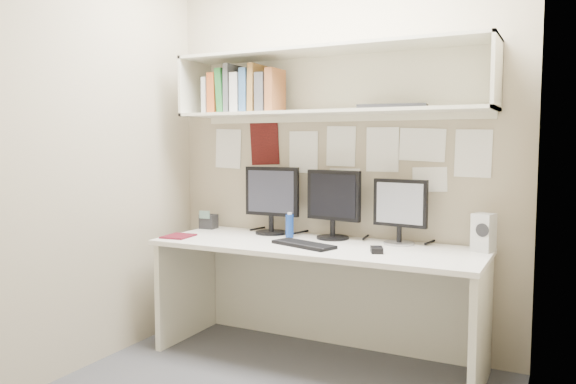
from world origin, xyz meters
The scene contains 18 objects.
wall_back centered at (0.00, 1.00, 1.30)m, with size 2.40×0.02×2.60m, color tan.
wall_front centered at (0.00, -1.00, 1.30)m, with size 2.40×0.02×2.60m, color tan.
wall_left centered at (-1.20, 0.00, 1.30)m, with size 0.02×2.00×2.60m, color tan.
wall_right centered at (1.20, 0.00, 1.30)m, with size 0.02×2.00×2.60m, color tan.
desk centered at (0.00, 0.65, 0.37)m, with size 2.00×0.70×0.73m.
overhead_hutch centered at (0.00, 0.86, 1.72)m, with size 2.00×0.38×0.40m.
pinned_papers centered at (0.00, 0.99, 1.25)m, with size 1.92×0.01×0.48m, color white, non-canonical shape.
monitor_left centered at (-0.43, 0.87, 0.98)m, with size 0.39×0.21×0.45m.
monitor_center centered at (0.02, 0.87, 0.97)m, with size 0.38×0.21×0.44m.
monitor_right centered at (0.45, 0.87, 0.95)m, with size 0.34×0.19×0.39m.
keyboard centered at (-0.04, 0.54, 0.74)m, with size 0.41×0.14×0.02m, color black.
mouse centered at (0.41, 0.55, 0.75)m, with size 0.06×0.10×0.03m, color black.
speaker centered at (0.94, 0.85, 0.84)m, with size 0.13×0.14×0.22m.
blue_bottle centered at (-0.25, 0.78, 0.81)m, with size 0.05×0.05×0.16m.
maroon_notebook centered at (-0.90, 0.47, 0.74)m, with size 0.17×0.20×0.01m, color #530E1A.
desk_phone centered at (-0.94, 0.86, 0.78)m, with size 0.12×0.11×0.13m.
book_stack centered at (-0.59, 0.78, 1.68)m, with size 0.54×0.20×0.32m.
hutch_tray centered at (0.41, 0.82, 1.55)m, with size 0.40×0.15×0.03m, color black.
Camera 1 is at (1.36, -2.44, 1.34)m, focal length 35.00 mm.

